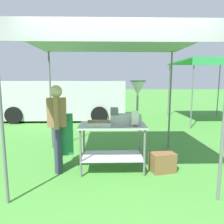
{
  "coord_description": "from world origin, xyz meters",
  "views": [
    {
      "loc": [
        -0.16,
        -2.91,
        1.68
      ],
      "look_at": [
        -0.06,
        1.03,
        1.09
      ],
      "focal_mm": 33.05,
      "sensor_mm": 36.0,
      "label": 1
    }
  ],
  "objects_px": {
    "donut_cart": "(112,137)",
    "van_silver": "(62,100)",
    "stall_canopy": "(112,43)",
    "donut_tray": "(98,124)",
    "donut_fryer": "(129,107)",
    "menu_sign": "(135,119)",
    "vendor": "(58,124)",
    "supply_crate": "(162,162)",
    "neighbour_tent": "(210,63)"
  },
  "relations": [
    {
      "from": "supply_crate",
      "to": "neighbour_tent",
      "type": "distance_m",
      "value": 6.18
    },
    {
      "from": "donut_cart",
      "to": "vendor",
      "type": "bearing_deg",
      "value": -179.92
    },
    {
      "from": "vendor",
      "to": "van_silver",
      "type": "relative_size",
      "value": 0.29
    },
    {
      "from": "donut_fryer",
      "to": "vendor",
      "type": "height_order",
      "value": "donut_fryer"
    },
    {
      "from": "supply_crate",
      "to": "neighbour_tent",
      "type": "bearing_deg",
      "value": 56.61
    },
    {
      "from": "donut_cart",
      "to": "van_silver",
      "type": "relative_size",
      "value": 0.22
    },
    {
      "from": "donut_tray",
      "to": "neighbour_tent",
      "type": "bearing_deg",
      "value": 47.95
    },
    {
      "from": "stall_canopy",
      "to": "menu_sign",
      "type": "xyz_separation_m",
      "value": [
        0.4,
        -0.25,
        -1.34
      ]
    },
    {
      "from": "van_silver",
      "to": "menu_sign",
      "type": "bearing_deg",
      "value": -65.92
    },
    {
      "from": "donut_cart",
      "to": "neighbour_tent",
      "type": "height_order",
      "value": "neighbour_tent"
    },
    {
      "from": "stall_canopy",
      "to": "donut_fryer",
      "type": "relative_size",
      "value": 3.92
    },
    {
      "from": "stall_canopy",
      "to": "donut_cart",
      "type": "xyz_separation_m",
      "value": [
        0.0,
        -0.1,
        -1.7
      ]
    },
    {
      "from": "vendor",
      "to": "supply_crate",
      "type": "bearing_deg",
      "value": -2.34
    },
    {
      "from": "supply_crate",
      "to": "neighbour_tent",
      "type": "xyz_separation_m",
      "value": [
        3.17,
        4.81,
        2.23
      ]
    },
    {
      "from": "donut_tray",
      "to": "vendor",
      "type": "relative_size",
      "value": 0.26
    },
    {
      "from": "neighbour_tent",
      "to": "supply_crate",
      "type": "bearing_deg",
      "value": -123.39
    },
    {
      "from": "stall_canopy",
      "to": "donut_cart",
      "type": "distance_m",
      "value": 1.71
    },
    {
      "from": "vendor",
      "to": "neighbour_tent",
      "type": "bearing_deg",
      "value": 42.78
    },
    {
      "from": "stall_canopy",
      "to": "vendor",
      "type": "relative_size",
      "value": 1.96
    },
    {
      "from": "menu_sign",
      "to": "donut_fryer",
      "type": "bearing_deg",
      "value": 111.97
    },
    {
      "from": "donut_tray",
      "to": "menu_sign",
      "type": "height_order",
      "value": "menu_sign"
    },
    {
      "from": "donut_tray",
      "to": "van_silver",
      "type": "bearing_deg",
      "value": 108.39
    },
    {
      "from": "donut_cart",
      "to": "donut_fryer",
      "type": "bearing_deg",
      "value": 8.47
    },
    {
      "from": "donut_cart",
      "to": "van_silver",
      "type": "distance_m",
      "value": 5.8
    },
    {
      "from": "donut_tray",
      "to": "donut_fryer",
      "type": "bearing_deg",
      "value": 14.93
    },
    {
      "from": "donut_cart",
      "to": "donut_fryer",
      "type": "relative_size",
      "value": 1.52
    },
    {
      "from": "donut_fryer",
      "to": "menu_sign",
      "type": "height_order",
      "value": "donut_fryer"
    },
    {
      "from": "vendor",
      "to": "van_silver",
      "type": "distance_m",
      "value": 5.52
    },
    {
      "from": "donut_cart",
      "to": "donut_tray",
      "type": "height_order",
      "value": "donut_tray"
    },
    {
      "from": "menu_sign",
      "to": "stall_canopy",
      "type": "bearing_deg",
      "value": 147.75
    },
    {
      "from": "donut_tray",
      "to": "donut_cart",
      "type": "bearing_deg",
      "value": 22.55
    },
    {
      "from": "supply_crate",
      "to": "vendor",
      "type": "bearing_deg",
      "value": 177.66
    },
    {
      "from": "donut_tray",
      "to": "neighbour_tent",
      "type": "relative_size",
      "value": 0.14
    },
    {
      "from": "donut_tray",
      "to": "van_silver",
      "type": "xyz_separation_m",
      "value": [
        -1.83,
        5.51,
        -0.04
      ]
    },
    {
      "from": "stall_canopy",
      "to": "donut_tray",
      "type": "xyz_separation_m",
      "value": [
        -0.25,
        -0.2,
        -1.44
      ]
    },
    {
      "from": "vendor",
      "to": "supply_crate",
      "type": "xyz_separation_m",
      "value": [
        1.94,
        -0.08,
        -0.72
      ]
    },
    {
      "from": "donut_cart",
      "to": "van_silver",
      "type": "height_order",
      "value": "van_silver"
    },
    {
      "from": "supply_crate",
      "to": "van_silver",
      "type": "relative_size",
      "value": 0.09
    },
    {
      "from": "donut_tray",
      "to": "vendor",
      "type": "bearing_deg",
      "value": 172.17
    },
    {
      "from": "stall_canopy",
      "to": "vendor",
      "type": "height_order",
      "value": "stall_canopy"
    },
    {
      "from": "stall_canopy",
      "to": "supply_crate",
      "type": "xyz_separation_m",
      "value": [
        0.94,
        -0.18,
        -2.17
      ]
    },
    {
      "from": "stall_canopy",
      "to": "supply_crate",
      "type": "height_order",
      "value": "stall_canopy"
    },
    {
      "from": "donut_cart",
      "to": "stall_canopy",
      "type": "bearing_deg",
      "value": 90.0
    },
    {
      "from": "van_silver",
      "to": "donut_cart",
      "type": "bearing_deg",
      "value": -68.92
    },
    {
      "from": "van_silver",
      "to": "neighbour_tent",
      "type": "height_order",
      "value": "neighbour_tent"
    },
    {
      "from": "menu_sign",
      "to": "vendor",
      "type": "xyz_separation_m",
      "value": [
        -1.41,
        0.15,
        -0.11
      ]
    },
    {
      "from": "donut_fryer",
      "to": "vendor",
      "type": "distance_m",
      "value": 1.36
    },
    {
      "from": "stall_canopy",
      "to": "supply_crate",
      "type": "relative_size",
      "value": 6.45
    },
    {
      "from": "donut_tray",
      "to": "menu_sign",
      "type": "distance_m",
      "value": 0.66
    },
    {
      "from": "supply_crate",
      "to": "van_silver",
      "type": "height_order",
      "value": "van_silver"
    }
  ]
}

